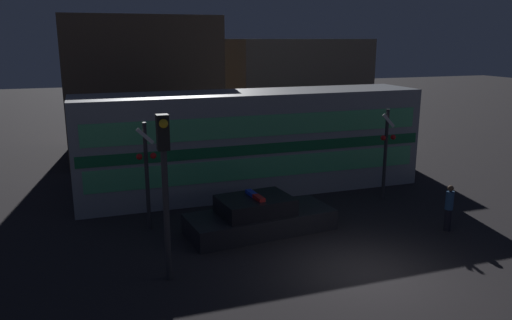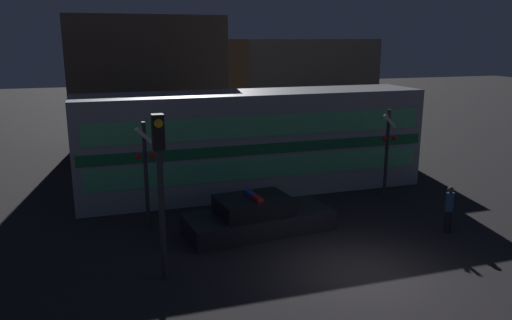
{
  "view_description": "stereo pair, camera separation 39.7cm",
  "coord_description": "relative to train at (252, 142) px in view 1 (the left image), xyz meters",
  "views": [
    {
      "loc": [
        -7.0,
        -10.7,
        6.23
      ],
      "look_at": [
        -1.11,
        6.24,
        1.87
      ],
      "focal_mm": 35.0,
      "sensor_mm": 36.0,
      "label": 1
    },
    {
      "loc": [
        -6.63,
        -10.83,
        6.23
      ],
      "look_at": [
        -1.11,
        6.24,
        1.87
      ],
      "focal_mm": 35.0,
      "sensor_mm": 36.0,
      "label": 2
    }
  ],
  "objects": [
    {
      "name": "building_left",
      "position": [
        -3.51,
        8.71,
        1.61
      ],
      "size": [
        7.72,
        6.85,
        7.37
      ],
      "color": "brown",
      "rests_on": "ground_plane"
    },
    {
      "name": "crossing_signal_far",
      "position": [
        -4.72,
        -3.12,
        -0.07
      ],
      "size": [
        0.65,
        0.3,
        3.63
      ],
      "color": "#2D2D33",
      "rests_on": "ground_plane"
    },
    {
      "name": "ground_plane",
      "position": [
        0.48,
        -8.5,
        -2.07
      ],
      "size": [
        120.0,
        120.0,
        0.0
      ],
      "primitive_type": "plane",
      "color": "#262326"
    },
    {
      "name": "pedestrian",
      "position": [
        4.64,
        -6.53,
        -1.27
      ],
      "size": [
        0.26,
        0.26,
        1.57
      ],
      "color": "black",
      "rests_on": "ground_plane"
    },
    {
      "name": "train",
      "position": [
        0.0,
        0.0,
        0.0
      ],
      "size": [
        14.23,
        2.9,
        4.15
      ],
      "color": "#999EA5",
      "rests_on": "ground_plane"
    },
    {
      "name": "building_center",
      "position": [
        5.62,
        8.8,
        1.04
      ],
      "size": [
        7.82,
        5.52,
        6.23
      ],
      "color": "#726656",
      "rests_on": "ground_plane"
    },
    {
      "name": "crossing_signal_near",
      "position": [
        4.52,
        -2.92,
        -0.08
      ],
      "size": [
        0.65,
        0.3,
        3.61
      ],
      "color": "#2D2D33",
      "rests_on": "ground_plane"
    },
    {
      "name": "police_car",
      "position": [
        -1.31,
        -4.53,
        -1.59
      ],
      "size": [
        5.03,
        2.41,
        1.32
      ],
      "rotation": [
        0.0,
        0.0,
        0.1
      ],
      "color": "black",
      "rests_on": "ground_plane"
    },
    {
      "name": "traffic_light_corner",
      "position": [
        -4.71,
        -6.95,
        0.83
      ],
      "size": [
        0.3,
        0.46,
        4.42
      ],
      "color": "#2D2D33",
      "rests_on": "ground_plane"
    }
  ]
}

